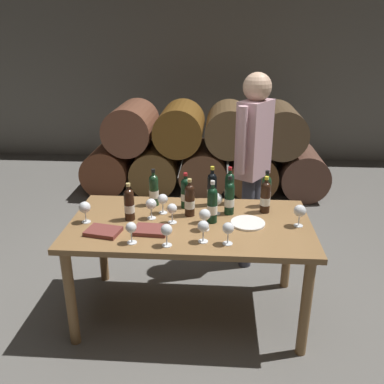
% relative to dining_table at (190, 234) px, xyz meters
% --- Properties ---
extents(ground_plane, '(14.00, 14.00, 0.00)m').
position_rel_dining_table_xyz_m(ground_plane, '(0.00, 0.00, -0.67)').
color(ground_plane, '#66635E').
extents(cellar_back_wall, '(10.00, 0.24, 2.80)m').
position_rel_dining_table_xyz_m(cellar_back_wall, '(0.00, 4.20, 0.73)').
color(cellar_back_wall, slate).
rests_on(cellar_back_wall, ground_plane).
extents(barrel_stack, '(3.12, 0.90, 1.15)m').
position_rel_dining_table_xyz_m(barrel_stack, '(0.00, 2.60, -0.13)').
color(barrel_stack, brown).
rests_on(barrel_stack, ground_plane).
extents(dining_table, '(1.70, 0.90, 0.76)m').
position_rel_dining_table_xyz_m(dining_table, '(0.00, 0.00, 0.00)').
color(dining_table, olive).
rests_on(dining_table, ground_plane).
extents(wine_bottle_0, '(0.07, 0.07, 0.29)m').
position_rel_dining_table_xyz_m(wine_bottle_0, '(0.56, 0.33, 0.22)').
color(wine_bottle_0, '#19381E').
rests_on(wine_bottle_0, dining_table).
extents(wine_bottle_1, '(0.07, 0.07, 0.29)m').
position_rel_dining_table_xyz_m(wine_bottle_1, '(0.28, 0.17, 0.22)').
color(wine_bottle_1, black).
rests_on(wine_bottle_1, dining_table).
extents(wine_bottle_2, '(0.07, 0.07, 0.30)m').
position_rel_dining_table_xyz_m(wine_bottle_2, '(0.28, 0.35, 0.22)').
color(wine_bottle_2, black).
rests_on(wine_bottle_2, dining_table).
extents(wine_bottle_3, '(0.07, 0.07, 0.28)m').
position_rel_dining_table_xyz_m(wine_bottle_3, '(0.54, 0.21, 0.21)').
color(wine_bottle_3, black).
rests_on(wine_bottle_3, dining_table).
extents(wine_bottle_4, '(0.07, 0.07, 0.28)m').
position_rel_dining_table_xyz_m(wine_bottle_4, '(-0.43, 0.02, 0.21)').
color(wine_bottle_4, black).
rests_on(wine_bottle_4, dining_table).
extents(wine_bottle_5, '(0.07, 0.07, 0.28)m').
position_rel_dining_table_xyz_m(wine_bottle_5, '(-0.01, 0.12, 0.21)').
color(wine_bottle_5, black).
rests_on(wine_bottle_5, dining_table).
extents(wine_bottle_6, '(0.07, 0.07, 0.28)m').
position_rel_dining_table_xyz_m(wine_bottle_6, '(-0.05, 0.26, 0.21)').
color(wine_bottle_6, black).
rests_on(wine_bottle_6, dining_table).
extents(wine_bottle_7, '(0.07, 0.07, 0.31)m').
position_rel_dining_table_xyz_m(wine_bottle_7, '(0.15, 0.02, 0.22)').
color(wine_bottle_7, black).
rests_on(wine_bottle_7, dining_table).
extents(wine_bottle_8, '(0.07, 0.07, 0.29)m').
position_rel_dining_table_xyz_m(wine_bottle_8, '(-0.30, 0.29, 0.22)').
color(wine_bottle_8, '#19381E').
rests_on(wine_bottle_8, dining_table).
extents(wine_bottle_9, '(0.07, 0.07, 0.31)m').
position_rel_dining_table_xyz_m(wine_bottle_9, '(0.14, 0.32, 0.23)').
color(wine_bottle_9, black).
rests_on(wine_bottle_9, dining_table).
extents(wine_glass_0, '(0.08, 0.08, 0.16)m').
position_rel_dining_table_xyz_m(wine_glass_0, '(-0.73, -0.05, 0.20)').
color(wine_glass_0, white).
rests_on(wine_glass_0, dining_table).
extents(wine_glass_1, '(0.07, 0.07, 0.14)m').
position_rel_dining_table_xyz_m(wine_glass_1, '(-0.12, -0.02, 0.19)').
color(wine_glass_1, white).
rests_on(wine_glass_1, dining_table).
extents(wine_glass_2, '(0.08, 0.08, 0.16)m').
position_rel_dining_table_xyz_m(wine_glass_2, '(0.75, -0.01, 0.20)').
color(wine_glass_2, white).
rests_on(wine_glass_2, dining_table).
extents(wine_glass_3, '(0.08, 0.08, 0.15)m').
position_rel_dining_table_xyz_m(wine_glass_3, '(0.11, -0.11, 0.20)').
color(wine_glass_3, white).
rests_on(wine_glass_3, dining_table).
extents(wine_glass_4, '(0.07, 0.07, 0.15)m').
position_rel_dining_table_xyz_m(wine_glass_4, '(0.26, -0.30, 0.20)').
color(wine_glass_4, white).
rests_on(wine_glass_4, dining_table).
extents(wine_glass_5, '(0.07, 0.07, 0.15)m').
position_rel_dining_table_xyz_m(wine_glass_5, '(0.10, -0.28, 0.20)').
color(wine_glass_5, white).
rests_on(wine_glass_5, dining_table).
extents(wine_glass_6, '(0.09, 0.09, 0.16)m').
position_rel_dining_table_xyz_m(wine_glass_6, '(0.18, 0.15, 0.20)').
color(wine_glass_6, white).
rests_on(wine_glass_6, dining_table).
extents(wine_glass_7, '(0.08, 0.08, 0.15)m').
position_rel_dining_table_xyz_m(wine_glass_7, '(-0.21, 0.14, 0.20)').
color(wine_glass_7, white).
rests_on(wine_glass_7, dining_table).
extents(wine_glass_8, '(0.07, 0.07, 0.15)m').
position_rel_dining_table_xyz_m(wine_glass_8, '(-0.12, -0.35, 0.20)').
color(wine_glass_8, white).
rests_on(wine_glass_8, dining_table).
extents(wine_glass_9, '(0.08, 0.08, 0.15)m').
position_rel_dining_table_xyz_m(wine_glass_9, '(-0.28, 0.04, 0.20)').
color(wine_glass_9, white).
rests_on(wine_glass_9, dining_table).
extents(wine_glass_10, '(0.07, 0.07, 0.14)m').
position_rel_dining_table_xyz_m(wine_glass_10, '(-0.35, -0.33, 0.19)').
color(wine_glass_10, white).
rests_on(wine_glass_10, dining_table).
extents(tasting_notebook, '(0.25, 0.20, 0.03)m').
position_rel_dining_table_xyz_m(tasting_notebook, '(-0.57, -0.21, 0.11)').
color(tasting_notebook, brown).
rests_on(tasting_notebook, dining_table).
extents(leather_ledger, '(0.23, 0.17, 0.03)m').
position_rel_dining_table_xyz_m(leather_ledger, '(-0.25, -0.17, 0.11)').
color(leather_ledger, brown).
rests_on(leather_ledger, dining_table).
extents(serving_plate, '(0.24, 0.24, 0.01)m').
position_rel_dining_table_xyz_m(serving_plate, '(0.40, -0.00, 0.10)').
color(serving_plate, white).
rests_on(serving_plate, dining_table).
extents(sommelier_presenting, '(0.32, 0.43, 1.72)m').
position_rel_dining_table_xyz_m(sommelier_presenting, '(0.48, 0.75, 0.37)').
color(sommelier_presenting, '#383842').
rests_on(sommelier_presenting, ground_plane).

